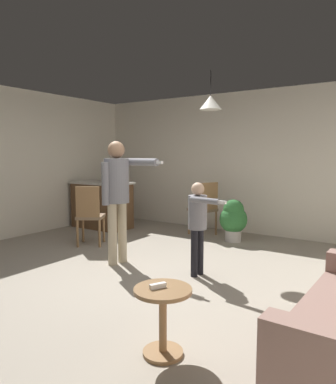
# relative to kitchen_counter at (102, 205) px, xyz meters

# --- Properties ---
(ground) EXTENTS (7.68, 7.68, 0.00)m
(ground) POSITION_rel_kitchen_counter_xyz_m (2.45, -1.95, -0.48)
(ground) COLOR #9E9384
(wall_back) EXTENTS (6.40, 0.10, 2.70)m
(wall_back) POSITION_rel_kitchen_counter_xyz_m (2.45, 1.25, 0.87)
(wall_back) COLOR silver
(wall_back) RESTS_ON ground
(kitchen_counter) EXTENTS (1.26, 0.66, 0.95)m
(kitchen_counter) POSITION_rel_kitchen_counter_xyz_m (0.00, 0.00, 0.00)
(kitchen_counter) COLOR brown
(kitchen_counter) RESTS_ON ground
(side_table_by_couch) EXTENTS (0.44, 0.44, 0.52)m
(side_table_by_couch) POSITION_rel_kitchen_counter_xyz_m (3.76, -3.21, -0.15)
(side_table_by_couch) COLOR olive
(side_table_by_couch) RESTS_ON ground
(person_adult) EXTENTS (0.85, 0.49, 1.69)m
(person_adult) POSITION_rel_kitchen_counter_xyz_m (1.94, -1.67, 0.57)
(person_adult) COLOR tan
(person_adult) RESTS_ON ground
(person_child) EXTENTS (0.59, 0.39, 1.17)m
(person_child) POSITION_rel_kitchen_counter_xyz_m (3.10, -1.49, 0.25)
(person_child) COLOR black
(person_child) RESTS_ON ground
(dining_chair_by_counter) EXTENTS (0.53, 0.53, 1.00)m
(dining_chair_by_counter) POSITION_rel_kitchen_counter_xyz_m (2.11, 0.56, 0.07)
(dining_chair_by_counter) COLOR olive
(dining_chair_by_counter) RESTS_ON ground
(dining_chair_near_wall) EXTENTS (0.58, 0.58, 1.00)m
(dining_chair_near_wall) POSITION_rel_kitchen_counter_xyz_m (0.89, -1.20, 0.07)
(dining_chair_near_wall) COLOR olive
(dining_chair_near_wall) RESTS_ON ground
(potted_plant_corner) EXTENTS (0.48, 0.48, 0.74)m
(potted_plant_corner) POSITION_rel_kitchen_counter_xyz_m (2.74, 0.41, -0.07)
(potted_plant_corner) COLOR #B7B2AD
(potted_plant_corner) RESTS_ON ground
(spare_remote_on_table) EXTENTS (0.09, 0.13, 0.04)m
(spare_remote_on_table) POSITION_rel_kitchen_counter_xyz_m (3.73, -3.22, 0.06)
(spare_remote_on_table) COLOR white
(spare_remote_on_table) RESTS_ON side_table_by_couch
(ceiling_light_pendant) EXTENTS (0.32, 0.32, 0.55)m
(ceiling_light_pendant) POSITION_rel_kitchen_counter_xyz_m (2.82, -0.64, 1.77)
(ceiling_light_pendant) COLOR silver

